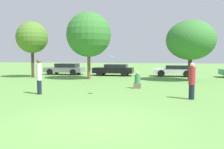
# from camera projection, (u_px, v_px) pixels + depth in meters

# --- Properties ---
(ground_plane) EXTENTS (120.00, 120.00, 0.00)m
(ground_plane) POSITION_uv_depth(u_px,v_px,m) (91.00, 122.00, 7.92)
(ground_plane) COLOR #5B8E42
(person_thrower) EXTENTS (0.29, 0.29, 1.95)m
(person_thrower) POSITION_uv_depth(u_px,v_px,m) (39.00, 76.00, 13.47)
(person_thrower) COLOR #191E33
(person_thrower) RESTS_ON ground
(person_catcher) EXTENTS (0.32, 0.32, 1.80)m
(person_catcher) POSITION_uv_depth(u_px,v_px,m) (192.00, 81.00, 11.91)
(person_catcher) COLOR #191E33
(person_catcher) RESTS_ON ground
(frisbee) EXTENTS (0.28, 0.28, 0.06)m
(frisbee) POSITION_uv_depth(u_px,v_px,m) (111.00, 56.00, 12.81)
(frisbee) COLOR #19B2D8
(bystander_sitting) EXTENTS (0.47, 0.39, 1.10)m
(bystander_sitting) POSITION_uv_depth(u_px,v_px,m) (137.00, 82.00, 15.92)
(bystander_sitting) COLOR #726651
(bystander_sitting) RESTS_ON ground
(tree_0) EXTENTS (3.03, 3.03, 5.39)m
(tree_0) POSITION_uv_depth(u_px,v_px,m) (32.00, 38.00, 23.51)
(tree_0) COLOR #473323
(tree_0) RESTS_ON ground
(tree_1) EXTENTS (4.01, 4.01, 6.01)m
(tree_1) POSITION_uv_depth(u_px,v_px,m) (89.00, 35.00, 21.78)
(tree_1) COLOR brown
(tree_1) RESTS_ON ground
(tree_2) EXTENTS (4.09, 4.09, 5.10)m
(tree_2) POSITION_uv_depth(u_px,v_px,m) (191.00, 40.00, 20.41)
(tree_2) COLOR #473323
(tree_2) RESTS_ON ground
(parked_car_grey) EXTENTS (4.33, 2.01, 1.25)m
(parked_car_grey) POSITION_uv_depth(u_px,v_px,m) (65.00, 69.00, 27.38)
(parked_car_grey) COLOR slate
(parked_car_grey) RESTS_ON ground
(parked_car_black) EXTENTS (4.21, 2.05, 1.21)m
(parked_car_black) POSITION_uv_depth(u_px,v_px,m) (114.00, 69.00, 25.94)
(parked_car_black) COLOR black
(parked_car_black) RESTS_ON ground
(parked_car_white) EXTENTS (4.01, 1.94, 1.13)m
(parked_car_white) POSITION_uv_depth(u_px,v_px,m) (174.00, 70.00, 24.93)
(parked_car_white) COLOR silver
(parked_car_white) RESTS_ON ground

